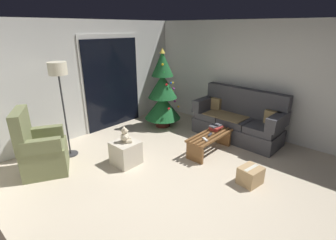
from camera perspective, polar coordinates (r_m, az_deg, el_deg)
ground_plane at (r=4.00m, az=3.68°, el=-15.45°), size 7.00×7.00×0.00m
wall_back at (r=5.76m, az=-20.67°, el=8.28°), size 5.72×0.12×2.50m
wall_right at (r=5.87m, az=22.00°, el=8.31°), size 0.12×6.00×2.50m
patio_door_frame at (r=6.20m, az=-12.62°, el=8.46°), size 1.60×0.02×2.20m
patio_door_glass at (r=6.19m, az=-12.49°, el=7.99°), size 1.50×0.02×2.10m
couch at (r=5.74m, az=15.74°, el=-0.08°), size 0.84×1.96×1.08m
coffee_table at (r=4.97m, az=9.56°, el=-4.61°), size 1.10×0.40×0.38m
remote_white at (r=4.68m, az=8.50°, el=-4.39°), size 0.11×0.16×0.02m
remote_graphite at (r=4.89m, az=9.58°, el=-3.28°), size 0.16×0.08×0.02m
book_stack at (r=5.16m, az=10.85°, el=-1.67°), size 0.27×0.21×0.09m
cell_phone at (r=5.14m, az=10.69°, el=-1.10°), size 0.08×0.15×0.01m
christmas_tree at (r=6.04m, az=-1.24°, el=6.14°), size 0.88×0.88×1.90m
armchair at (r=4.72m, az=-27.08°, el=-6.20°), size 0.93×0.93×1.13m
floor_lamp at (r=4.81m, az=-23.67°, el=8.78°), size 0.32×0.32×1.78m
ottoman at (r=4.60m, az=-9.63°, el=-7.39°), size 0.44×0.44×0.43m
teddy_bear_cream at (r=4.46m, az=-9.75°, el=-3.59°), size 0.22×0.21×0.29m
cardboard_box_taped_mid_floor at (r=4.24m, az=18.32°, el=-11.96°), size 0.39×0.35×0.29m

